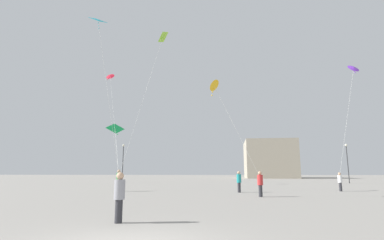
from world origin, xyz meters
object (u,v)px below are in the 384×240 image
kite_violet_diamond (354,69)px  person_in_red (260,183)px  kite_emerald_delta (115,129)px  building_left_hall (269,159)px  kite_amber_diamond (214,86)px  kite_lime_delta (162,39)px  person_in_teal (239,181)px  lamppost_east (123,157)px  person_in_grey (119,195)px  kite_cyan_delta (98,23)px  person_in_green (119,179)px  kite_crimson_diamond (110,77)px  person_in_white (340,181)px  lamppost_west (347,157)px

kite_violet_diamond → person_in_red: bearing=-145.6°
kite_emerald_delta → building_left_hall: bearing=61.9°
kite_amber_diamond → kite_lime_delta: (-5.34, 8.44, 7.78)m
person_in_teal → kite_lime_delta: bearing=-33.8°
building_left_hall → lamppost_east: size_ratio=2.90×
kite_lime_delta → lamppost_east: size_ratio=2.45×
person_in_grey → kite_cyan_delta: bearing=90.0°
kite_lime_delta → person_in_grey: bearing=-83.5°
person_in_teal → kite_amber_diamond: 8.60m
kite_amber_diamond → lamppost_east: size_ratio=1.12×
kite_amber_diamond → person_in_teal: bearing=69.1°
person_in_grey → person_in_teal: (5.22, 14.90, 0.04)m
person_in_green → kite_amber_diamond: size_ratio=0.28×
kite_crimson_diamond → person_in_teal: bearing=-38.4°
person_in_grey → person_in_teal: size_ratio=0.96×
person_in_red → person_in_grey: bearing=-2.7°
kite_emerald_delta → kite_crimson_diamond: (-2.86, 5.06, 8.08)m
kite_violet_diamond → lamppost_east: bearing=147.4°
person_in_red → person_in_teal: 4.35m
person_in_green → kite_violet_diamond: size_ratio=0.17×
person_in_white → kite_amber_diamond: (-10.88, -7.20, 6.68)m
person_in_grey → lamppost_east: (-11.24, 35.57, 3.01)m
kite_emerald_delta → kite_amber_diamond: kite_amber_diamond is taller
person_in_grey → kite_cyan_delta: size_ratio=0.11×
person_in_grey → person_in_teal: bearing=43.6°
building_left_hall → lamppost_west: bearing=-82.8°
kite_amber_diamond → lamppost_east: 29.82m
person_in_grey → kite_lime_delta: (-2.07, 18.21, 14.44)m
person_in_red → person_in_green: person_in_green is taller
person_in_white → kite_amber_diamond: size_ratio=0.24×
kite_emerald_delta → lamppost_east: (-3.03, 12.82, -2.65)m
kite_emerald_delta → kite_crimson_diamond: bearing=119.5°
kite_cyan_delta → lamppost_west: kite_cyan_delta is taller
person_in_green → kite_amber_diamond: (8.38, -5.55, 6.55)m
person_in_white → lamppost_west: size_ratio=0.28×
person_in_white → kite_lime_delta: kite_lime_delta is taller
kite_emerald_delta → lamppost_east: size_ratio=1.37×
person_in_white → person_in_grey: bearing=-61.6°
person_in_grey → kite_amber_diamond: size_ratio=0.25×
person_in_red → kite_emerald_delta: (-14.52, 12.07, 5.63)m
person_in_red → person_in_green: bearing=-84.2°
kite_lime_delta → person_in_red: bearing=-41.9°
person_in_teal → person_in_green: size_ratio=0.93×
person_in_white → kite_lime_delta: bearing=-116.1°
person_in_green → kite_cyan_delta: size_ratio=0.13×
person_in_grey → building_left_hall: bearing=48.8°
kite_cyan_delta → kite_violet_diamond: 24.58m
person_in_teal → lamppost_west: bearing=-140.4°
kite_emerald_delta → lamppost_west: kite_emerald_delta is taller
kite_emerald_delta → kite_cyan_delta: kite_cyan_delta is taller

